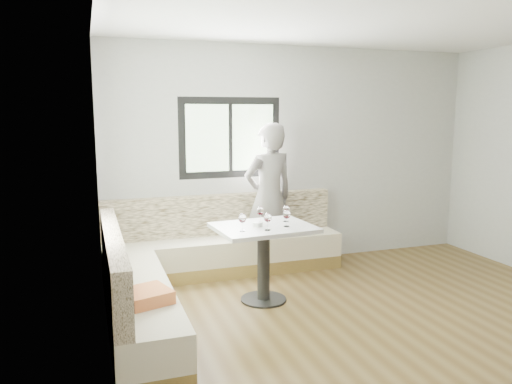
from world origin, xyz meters
TOP-DOWN VIEW (x-y plane):
  - room at (-0.08, 0.08)m, footprint 5.01×5.01m
  - banquette at (-1.59, 1.63)m, footprint 2.90×2.80m
  - table at (-0.91, 1.23)m, footprint 1.04×0.84m
  - person at (-0.50, 2.19)m, footprint 0.74×0.56m
  - olive_ramekin at (-0.98, 1.23)m, footprint 0.11×0.11m
  - wine_glass_a at (-1.19, 1.08)m, footprint 0.08×0.08m
  - wine_glass_b at (-0.94, 1.03)m, footprint 0.08×0.08m
  - wine_glass_c at (-0.70, 1.11)m, footprint 0.08×0.08m
  - wine_glass_d at (-0.90, 1.36)m, footprint 0.08×0.08m
  - wine_glass_e at (-0.62, 1.34)m, footprint 0.08×0.08m

SIDE VIEW (x-z plane):
  - banquette at x=-1.59m, z-range -0.14..0.81m
  - table at x=-0.91m, z-range 0.20..1.01m
  - olive_ramekin at x=-0.98m, z-range 0.81..0.85m
  - person at x=-0.50m, z-range 0.00..1.84m
  - wine_glass_a at x=-1.19m, z-range 0.84..1.02m
  - wine_glass_b at x=-0.94m, z-range 0.84..1.02m
  - wine_glass_c at x=-0.70m, z-range 0.84..1.02m
  - wine_glass_d at x=-0.90m, z-range 0.84..1.02m
  - wine_glass_e at x=-0.62m, z-range 0.84..1.02m
  - room at x=-0.08m, z-range 0.01..2.82m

